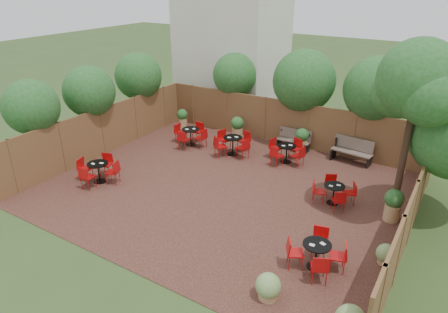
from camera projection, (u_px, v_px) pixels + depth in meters
The scene contains 13 objects.
ground at pixel (225, 189), 14.42m from camera, with size 80.00×80.00×0.00m, color #354F23.
courtyard_paving at pixel (225, 189), 14.42m from camera, with size 12.00×10.00×0.02m, color #321814.
fence_back at pixel (285, 123), 17.88m from camera, with size 12.00×0.08×2.00m, color brown.
fence_left at pixel (103, 131), 16.90m from camera, with size 0.08×10.00×2.00m, color brown.
fence_right at pixel (412, 213), 11.12m from camera, with size 0.08×10.00×2.00m, color brown.
neighbour_building at pixel (233, 37), 21.14m from camera, with size 5.00×4.00×8.00m, color beige.
overhang_foliage at pixel (272, 93), 15.86m from camera, with size 15.68×10.64×2.75m.
courtyard_tree at pixel (417, 86), 10.97m from camera, with size 2.49×2.39×5.50m.
park_bench_left at pixel (294, 139), 17.50m from camera, with size 1.44×0.46×0.89m.
park_bench_right at pixel (352, 150), 16.28m from camera, with size 1.66×0.72×0.99m.
bistro_tables at pixel (231, 166), 15.15m from camera, with size 9.94×7.10×0.90m.
planters at pixel (271, 143), 16.86m from camera, with size 11.01×4.08×1.08m.
low_shrubs at pixel (331, 294), 9.23m from camera, with size 2.64×3.43×0.73m.
Camera 1 is at (6.65, -10.79, 6.98)m, focal length 32.59 mm.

